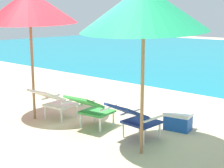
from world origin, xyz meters
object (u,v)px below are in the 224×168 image
beach_umbrella_left (30,7)px  cooler_box (178,121)px  lounge_chair_left (54,100)px  lounge_chair_center (91,107)px  beach_umbrella_right (144,8)px  lounge_chair_right (135,117)px

beach_umbrella_left → cooler_box: beach_umbrella_left is taller
cooler_box → lounge_chair_left: bearing=-151.6°
lounge_chair_left → lounge_chair_center: (0.89, 0.12, 0.00)m
cooler_box → beach_umbrella_left: bearing=-152.4°
beach_umbrella_right → lounge_chair_right: bearing=138.9°
lounge_chair_left → cooler_box: bearing=28.4°
lounge_chair_right → beach_umbrella_right: beach_umbrella_right is taller
lounge_chair_center → cooler_box: size_ratio=1.80×
lounge_chair_left → beach_umbrella_left: beach_umbrella_left is taller
beach_umbrella_right → beach_umbrella_left: bearing=-179.8°
lounge_chair_left → beach_umbrella_left: size_ratio=0.37×
lounge_chair_center → beach_umbrella_right: bearing=-12.3°
beach_umbrella_left → beach_umbrella_right: bearing=0.2°
lounge_chair_center → beach_umbrella_left: 2.21m
lounge_chair_center → cooler_box: 1.57m
lounge_chair_center → beach_umbrella_right: beach_umbrella_right is taller
beach_umbrella_right → cooler_box: size_ratio=4.79×
lounge_chair_right → beach_umbrella_right: bearing=-41.1°
lounge_chair_center → lounge_chair_right: (0.94, 0.05, 0.00)m
beach_umbrella_left → cooler_box: size_ratio=4.88×
lounge_chair_center → beach_umbrella_right: 2.19m
lounge_chair_right → beach_umbrella_right: 1.79m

